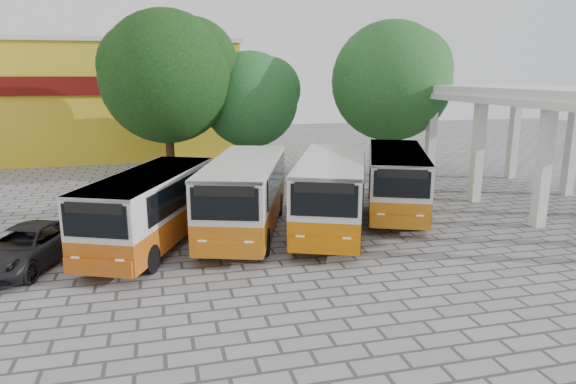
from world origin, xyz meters
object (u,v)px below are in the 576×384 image
object	(u,v)px
bus_centre_left	(245,191)
bus_centre_right	(332,189)
bus_far_left	(151,205)
bus_far_right	(396,177)
parked_car	(25,247)

from	to	relation	value
bus_centre_left	bus_centre_right	size ratio (longest dim) A/B	0.99
bus_far_left	bus_centre_left	world-z (taller)	bus_centre_left
bus_centre_left	bus_centre_right	distance (m)	3.36
bus_far_right	parked_car	distance (m)	14.65
bus_centre_left	parked_car	size ratio (longest dim) A/B	1.81
bus_far_left	bus_centre_left	distance (m)	3.56
bus_far_left	bus_centre_right	distance (m)	6.81
bus_far_left	bus_centre_right	bearing A→B (deg)	27.09
bus_centre_right	bus_far_left	bearing A→B (deg)	-154.13
bus_far_left	bus_centre_left	bearing A→B (deg)	37.36
bus_far_right	bus_far_left	bearing A→B (deg)	-145.20
bus_centre_left	parked_car	xyz separation A→B (m)	(-7.37, -1.81, -1.00)
bus_far_left	bus_far_right	bearing A→B (deg)	35.57
bus_centre_right	parked_car	world-z (taller)	bus_centre_right
bus_far_left	parked_car	world-z (taller)	bus_far_left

